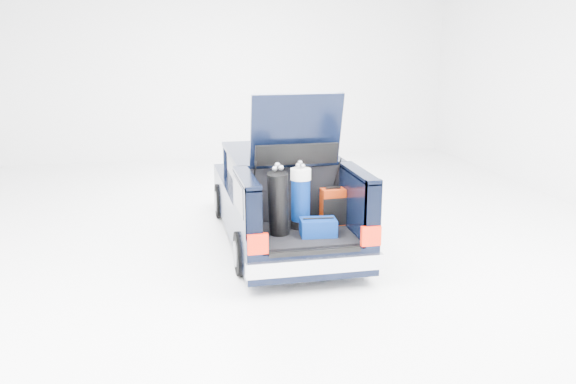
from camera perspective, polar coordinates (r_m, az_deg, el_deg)
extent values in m
plane|color=white|center=(9.95, -0.61, -4.46)|extent=(14.00, 14.00, 0.00)
cube|color=black|center=(10.41, -1.33, -0.71)|extent=(1.75, 3.00, 0.70)
cube|color=black|center=(11.93, -2.74, 0.77)|extent=(1.70, 0.30, 0.50)
cube|color=silver|center=(12.08, -2.85, 0.60)|extent=(1.72, 0.10, 0.22)
cube|color=black|center=(9.78, -0.80, 2.04)|extent=(1.55, 1.95, 0.54)
cube|color=black|center=(9.73, -0.81, 3.71)|extent=(1.62, 2.05, 0.06)
cube|color=black|center=(8.45, 1.43, -5.45)|extent=(1.75, 1.30, 0.40)
cube|color=black|center=(8.39, 1.41, -3.96)|extent=(1.32, 1.18, 0.05)
cube|color=black|center=(8.12, -3.87, -1.68)|extent=(0.20, 1.30, 0.85)
cube|color=black|center=(8.47, 6.56, -1.06)|extent=(0.20, 1.30, 0.85)
cube|color=black|center=(8.01, -3.92, 1.31)|extent=(0.20, 1.30, 0.06)
cube|color=black|center=(8.36, 6.65, 1.81)|extent=(0.20, 1.30, 0.06)
cube|color=black|center=(8.84, 0.52, -0.32)|extent=(1.36, 0.08, 0.84)
cube|color=silver|center=(7.82, 2.60, -6.91)|extent=(1.80, 0.12, 0.20)
cube|color=red|center=(7.58, -2.85, -4.88)|extent=(0.26, 0.07, 0.26)
cube|color=red|center=(7.94, 7.77, -4.09)|extent=(0.26, 0.07, 0.26)
cube|color=black|center=(7.79, 2.55, -5.62)|extent=(1.20, 0.06, 0.06)
cube|color=black|center=(8.48, 0.79, 5.87)|extent=(1.28, 0.33, 1.03)
cube|color=black|center=(8.49, 0.73, 6.84)|extent=(0.95, 0.17, 0.54)
cylinder|color=black|center=(11.11, -6.26, -0.82)|extent=(0.20, 0.62, 0.62)
cylinder|color=slate|center=(11.11, -6.26, -0.82)|extent=(0.23, 0.36, 0.36)
cylinder|color=black|center=(11.38, 1.97, -0.37)|extent=(0.20, 0.62, 0.62)
cylinder|color=slate|center=(11.38, 1.97, -0.37)|extent=(0.23, 0.36, 0.36)
cylinder|color=black|center=(8.46, -4.25, -5.75)|extent=(0.20, 0.62, 0.62)
cylinder|color=slate|center=(8.46, -4.25, -5.75)|extent=(0.23, 0.36, 0.36)
cylinder|color=black|center=(8.82, 6.41, -4.95)|extent=(0.20, 0.62, 0.62)
cylinder|color=slate|center=(8.82, 6.41, -4.95)|extent=(0.23, 0.36, 0.36)
cube|color=maroon|center=(8.69, 4.21, -1.37)|extent=(0.34, 0.23, 0.52)
cube|color=black|center=(8.62, 4.24, 0.39)|extent=(0.21, 0.06, 0.03)
cube|color=black|center=(8.61, 4.38, -1.89)|extent=(0.34, 0.04, 0.40)
cylinder|color=black|center=(8.14, -0.91, -1.13)|extent=(0.40, 0.47, 0.91)
cube|color=white|center=(8.24, -1.06, -0.71)|extent=(0.11, 0.06, 0.31)
sphere|color=#99999E|center=(8.03, -1.24, 2.20)|extent=(0.07, 0.07, 0.07)
sphere|color=#99999E|center=(7.99, -0.66, 2.29)|extent=(0.07, 0.07, 0.07)
cylinder|color=black|center=(8.58, 1.17, -2.98)|extent=(0.34, 0.34, 0.11)
cylinder|color=navy|center=(8.48, 1.18, -0.71)|extent=(0.31, 0.31, 0.60)
cylinder|color=white|center=(8.40, 1.20, 1.68)|extent=(0.34, 0.34, 0.15)
sphere|color=#99999E|center=(8.40, 1.39, 2.45)|extent=(0.07, 0.07, 0.07)
sphere|color=#99999E|center=(8.40, 1.13, 2.77)|extent=(0.07, 0.07, 0.07)
cube|color=navy|center=(8.24, 2.85, -3.31)|extent=(0.51, 0.36, 0.23)
cylinder|color=black|center=(8.20, 2.86, -2.48)|extent=(0.42, 0.06, 0.03)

